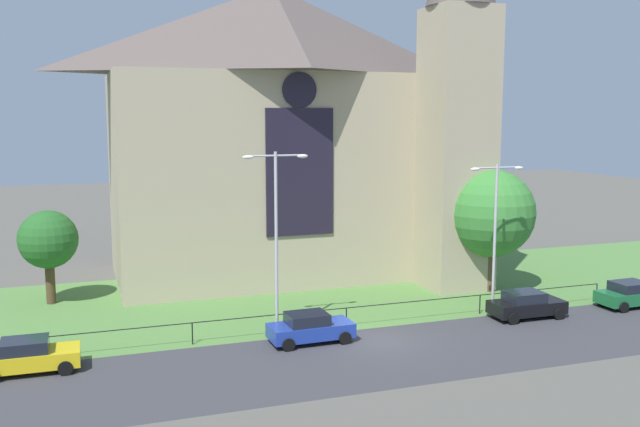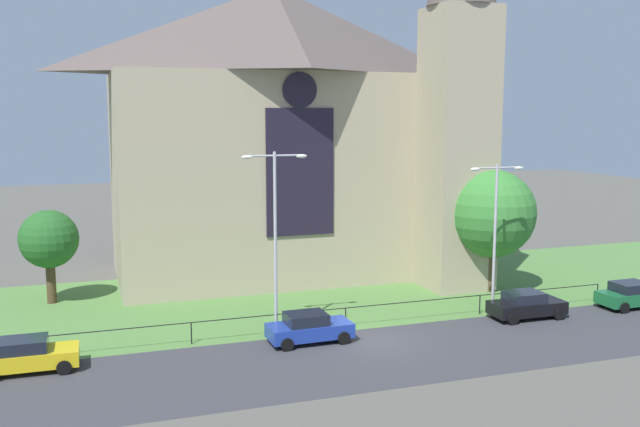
{
  "view_description": "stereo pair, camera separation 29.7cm",
  "coord_description": "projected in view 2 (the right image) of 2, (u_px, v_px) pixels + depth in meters",
  "views": [
    {
      "loc": [
        -13.88,
        -31.16,
        11.3
      ],
      "look_at": [
        -0.28,
        8.0,
        5.42
      ],
      "focal_mm": 39.31,
      "sensor_mm": 36.0,
      "label": 1
    },
    {
      "loc": [
        -13.6,
        -31.26,
        11.3
      ],
      "look_at": [
        -0.28,
        8.0,
        5.42
      ],
      "focal_mm": 39.31,
      "sensor_mm": 36.0,
      "label": 2
    }
  ],
  "objects": [
    {
      "name": "ground",
      "position": [
        314.0,
        293.0,
        44.6
      ],
      "size": [
        160.0,
        160.0,
        0.0
      ],
      "primitive_type": "plane",
      "color": "#56544C"
    },
    {
      "name": "road_asphalt",
      "position": [
        393.0,
        354.0,
        33.34
      ],
      "size": [
        120.0,
        8.0,
        0.01
      ],
      "primitive_type": "cube",
      "color": "#38383D",
      "rests_on": "ground"
    },
    {
      "name": "grass_verge",
      "position": [
        324.0,
        301.0,
        42.72
      ],
      "size": [
        120.0,
        20.0,
        0.01
      ],
      "primitive_type": "cube",
      "color": "#517F3D",
      "rests_on": "ground"
    },
    {
      "name": "church_building",
      "position": [
        288.0,
        129.0,
        48.88
      ],
      "size": [
        23.2,
        16.2,
        26.0
      ],
      "color": "tan",
      "rests_on": "ground"
    },
    {
      "name": "iron_railing",
      "position": [
        346.0,
        310.0,
        37.2
      ],
      "size": [
        32.78,
        0.07,
        1.13
      ],
      "color": "black",
      "rests_on": "ground"
    },
    {
      "name": "tree_left_far",
      "position": [
        49.0,
        240.0,
        41.79
      ],
      "size": [
        3.49,
        3.49,
        5.67
      ],
      "color": "#4C3823",
      "rests_on": "ground"
    },
    {
      "name": "tree_right_near",
      "position": [
        492.0,
        214.0,
        44.43
      ],
      "size": [
        5.6,
        5.6,
        7.88
      ],
      "color": "brown",
      "rests_on": "ground"
    },
    {
      "name": "streetlamp_near",
      "position": [
        275.0,
        222.0,
        35.19
      ],
      "size": [
        3.37,
        0.26,
        9.48
      ],
      "color": "#B2B2B7",
      "rests_on": "ground"
    },
    {
      "name": "streetlamp_far",
      "position": [
        495.0,
        220.0,
        39.33
      ],
      "size": [
        3.37,
        0.26,
        8.56
      ],
      "color": "#B2B2B7",
      "rests_on": "ground"
    },
    {
      "name": "parked_car_yellow",
      "position": [
        28.0,
        355.0,
        30.94
      ],
      "size": [
        4.22,
        2.06,
        1.51
      ],
      "rotation": [
        0.0,
        0.0,
        -0.01
      ],
      "color": "gold",
      "rests_on": "ground"
    },
    {
      "name": "parked_car_blue",
      "position": [
        309.0,
        328.0,
        34.93
      ],
      "size": [
        4.24,
        2.11,
        1.51
      ],
      "rotation": [
        0.0,
        0.0,
        0.02
      ],
      "color": "#1E3899",
      "rests_on": "ground"
    },
    {
      "name": "parked_car_black",
      "position": [
        526.0,
        305.0,
        39.08
      ],
      "size": [
        4.22,
        2.07,
        1.51
      ],
      "rotation": [
        0.0,
        0.0,
        -0.01
      ],
      "color": "black",
      "rests_on": "ground"
    },
    {
      "name": "parked_car_green",
      "position": [
        632.0,
        295.0,
        41.31
      ],
      "size": [
        4.24,
        2.1,
        1.51
      ],
      "rotation": [
        0.0,
        0.0,
        0.02
      ],
      "color": "#196033",
      "rests_on": "ground"
    }
  ]
}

